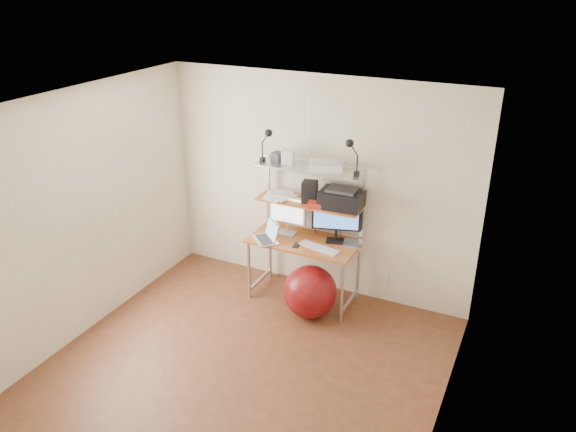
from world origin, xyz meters
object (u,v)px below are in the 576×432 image
Objects in this scene: printer at (342,198)px; exercise_ball at (310,292)px; laptop at (268,236)px; monitor_silver at (287,212)px; monitor_black at (337,218)px.

exercise_ball is at bearing -112.93° from printer.
laptop is at bearing -159.10° from printer.
monitor_silver is 0.57m from monitor_black.
laptop is 0.71× the size of exercise_ball.
laptop is 0.89× the size of printer.
printer is at bearing -13.89° from monitor_black.
monitor_black reaches higher than exercise_ball.
printer reaches higher than laptop.
printer reaches higher than monitor_black.
printer is at bearing 66.45° from laptop.
monitor_silver is 0.91× the size of monitor_black.
monitor_silver is 0.35m from laptop.
exercise_ball is (-0.11, -0.42, -0.72)m from monitor_black.
printer is (0.61, 0.06, 0.25)m from monitor_silver.
monitor_black is 1.16× the size of printer.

